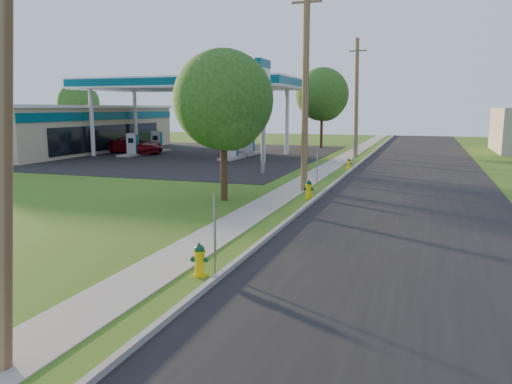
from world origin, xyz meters
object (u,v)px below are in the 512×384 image
(utility_pole_near, at_px, (0,47))
(price_pylon, at_px, (263,84))
(utility_pole_mid, at_px, (305,87))
(fuel_pump_se, at_px, (249,146))
(hydrant_far, at_px, (349,164))
(fuel_pump_ne, at_px, (232,150))
(tree_verge, at_px, (225,104))
(fuel_pump_sw, at_px, (157,144))
(hydrant_mid, at_px, (309,189))
(car_red, at_px, (136,145))
(tree_back, at_px, (79,104))
(hydrant_near, at_px, (200,260))
(utility_pole_far, at_px, (356,98))
(fuel_pump_nw, at_px, (133,147))
(tree_lot, at_px, (323,96))

(utility_pole_near, bearing_deg, price_pylon, 99.42)
(utility_pole_mid, relative_size, fuel_pump_se, 3.06)
(fuel_pump_se, height_order, hydrant_far, fuel_pump_se)
(fuel_pump_ne, height_order, tree_verge, tree_verge)
(fuel_pump_sw, relative_size, hydrant_mid, 3.85)
(car_red, bearing_deg, hydrant_far, -83.04)
(utility_pole_near, bearing_deg, tree_back, 127.05)
(fuel_pump_sw, height_order, hydrant_near, fuel_pump_sw)
(hydrant_far, bearing_deg, hydrant_near, -90.54)
(fuel_pump_se, xyz_separation_m, car_red, (-9.77, -2.23, 0.04))
(utility_pole_near, relative_size, utility_pole_far, 1.00)
(fuel_pump_nw, distance_m, fuel_pump_sw, 4.00)
(utility_pole_near, height_order, fuel_pump_se, utility_pole_near)
(tree_back, relative_size, hydrant_far, 9.42)
(price_pylon, distance_m, tree_verge, 9.36)
(tree_lot, relative_size, hydrant_mid, 9.58)
(fuel_pump_ne, xyz_separation_m, tree_verge, (6.29, -16.68, 3.44))
(utility_pole_near, bearing_deg, fuel_pump_nw, 120.00)
(fuel_pump_ne, bearing_deg, hydrant_mid, -57.36)
(utility_pole_near, relative_size, price_pylon, 1.38)
(utility_pole_near, height_order, utility_pole_far, utility_pole_far)
(utility_pole_far, height_order, fuel_pump_sw, utility_pole_far)
(fuel_pump_se, bearing_deg, hydrant_far, -38.13)
(utility_pole_mid, bearing_deg, tree_back, 143.35)
(tree_verge, bearing_deg, utility_pole_near, -79.68)
(utility_pole_near, distance_m, utility_pole_far, 36.00)
(fuel_pump_nw, relative_size, hydrant_far, 4.41)
(price_pylon, height_order, hydrant_near, price_pylon)
(fuel_pump_ne, bearing_deg, tree_back, 155.49)
(fuel_pump_ne, relative_size, hydrant_mid, 3.85)
(price_pylon, relative_size, tree_lot, 0.86)
(fuel_pump_sw, xyz_separation_m, hydrant_near, (18.47, -30.08, -0.32))
(fuel_pump_sw, relative_size, tree_lot, 0.40)
(price_pylon, height_order, tree_lot, tree_lot)
(utility_pole_far, xyz_separation_m, tree_verge, (-2.61, -21.68, -0.64))
(utility_pole_mid, relative_size, fuel_pump_ne, 3.06)
(fuel_pump_nw, distance_m, fuel_pump_se, 9.85)
(fuel_pump_sw, bearing_deg, fuel_pump_se, 0.00)
(hydrant_mid, bearing_deg, car_red, 139.14)
(fuel_pump_sw, bearing_deg, utility_pole_near, -62.91)
(price_pylon, relative_size, tree_verge, 1.06)
(tree_lot, bearing_deg, hydrant_mid, -79.79)
(hydrant_far, xyz_separation_m, car_red, (-19.45, 5.37, 0.41))
(utility_pole_near, relative_size, hydrant_mid, 11.41)
(tree_verge, height_order, tree_back, tree_back)
(utility_pole_far, relative_size, tree_verge, 1.47)
(fuel_pump_nw, distance_m, tree_lot, 19.31)
(fuel_pump_nw, xyz_separation_m, hydrant_near, (18.47, -26.08, -0.32))
(tree_lot, relative_size, tree_back, 1.17)
(utility_pole_near, relative_size, hydrant_near, 11.58)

